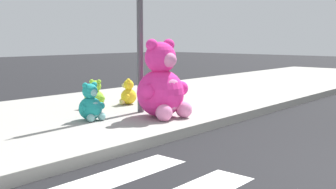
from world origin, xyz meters
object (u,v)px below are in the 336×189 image
at_px(plush_yellow, 128,94).
at_px(sign_pole, 140,13).
at_px(plush_pink_large, 162,86).
at_px(plush_lime, 95,97).
at_px(plush_teal, 91,105).

bearing_deg(plush_yellow, sign_pole, -119.46).
distance_m(sign_pole, plush_yellow, 1.75).
distance_m(plush_pink_large, plush_lime, 1.56).
height_order(sign_pole, plush_teal, sign_pole).
xyz_separation_m(plush_yellow, plush_teal, (-1.47, -0.71, 0.04)).
relative_size(sign_pole, plush_lime, 6.05).
relative_size(plush_teal, plush_lime, 1.13).
xyz_separation_m(plush_pink_large, plush_yellow, (0.55, 1.38, -0.31)).
bearing_deg(plush_lime, plush_pink_large, -84.61).
distance_m(plush_teal, plush_lime, 1.16).
distance_m(sign_pole, plush_teal, 1.78).
bearing_deg(plush_lime, plush_yellow, -11.91).
distance_m(sign_pole, plush_pink_large, 1.33).
bearing_deg(plush_yellow, plush_pink_large, -111.58).
height_order(plush_yellow, plush_lime, plush_lime).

